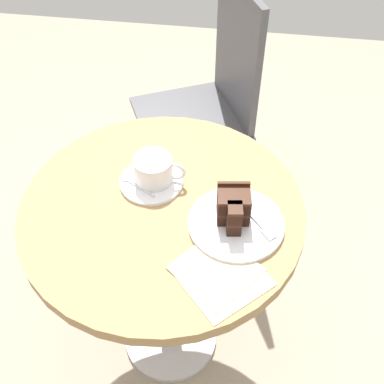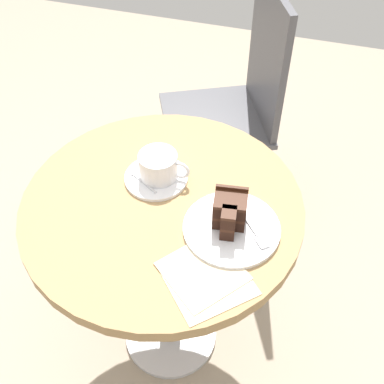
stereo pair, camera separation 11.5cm
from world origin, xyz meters
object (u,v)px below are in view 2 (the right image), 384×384
at_px(teaspoon, 138,178).
at_px(cafe_chair, 240,96).
at_px(coffee_cup, 159,165).
at_px(napkin, 205,275).
at_px(cake_plate, 232,228).
at_px(saucer, 156,178).
at_px(cake_slice, 230,211).
at_px(fork, 255,231).

relative_size(teaspoon, cafe_chair, 0.10).
distance_m(teaspoon, cafe_chair, 0.69).
xyz_separation_m(coffee_cup, napkin, (0.19, -0.25, -0.04)).
bearing_deg(coffee_cup, cake_plate, -27.76).
height_order(saucer, coffee_cup, coffee_cup).
relative_size(saucer, cake_slice, 1.65).
distance_m(cake_plate, fork, 0.05).
bearing_deg(napkin, cafe_chair, 97.17).
bearing_deg(coffee_cup, fork, -22.73).
bearing_deg(saucer, cake_slice, -24.49).
bearing_deg(saucer, fork, -21.12).
xyz_separation_m(cake_slice, cafe_chair, (-0.13, 0.73, -0.21)).
bearing_deg(cake_plate, napkin, -100.03).
bearing_deg(cake_plate, fork, 0.98).
relative_size(saucer, fork, 1.40).
xyz_separation_m(napkin, cafe_chair, (-0.11, 0.88, -0.16)).
height_order(coffee_cup, cake_plate, coffee_cup).
relative_size(cake_slice, fork, 0.85).
height_order(coffee_cup, cafe_chair, cafe_chair).
bearing_deg(saucer, cake_plate, -25.74).
height_order(coffee_cup, fork, coffee_cup).
xyz_separation_m(saucer, cake_slice, (0.22, -0.10, 0.05)).
bearing_deg(cafe_chair, coffee_cup, -33.41).
bearing_deg(teaspoon, cake_plate, -168.11).
height_order(cake_plate, fork, fork).
relative_size(teaspoon, cake_plate, 0.43).
xyz_separation_m(cake_slice, napkin, (-0.02, -0.15, -0.05)).
bearing_deg(coffee_cup, saucer, -141.66).
bearing_deg(coffee_cup, teaspoon, -149.82).
bearing_deg(cake_slice, coffee_cup, 153.40).
distance_m(fork, cafe_chair, 0.78).
height_order(saucer, cake_plate, cake_plate).
bearing_deg(cake_plate, coffee_cup, 152.24).
distance_m(teaspoon, fork, 0.33).
distance_m(saucer, fork, 0.30).
distance_m(saucer, coffee_cup, 0.04).
bearing_deg(cafe_chair, teaspoon, -37.16).
height_order(cake_slice, fork, cake_slice).
relative_size(coffee_cup, cake_plate, 0.58).
bearing_deg(fork, napkin, -69.52).
distance_m(cake_slice, napkin, 0.16).
bearing_deg(napkin, fork, 60.82).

